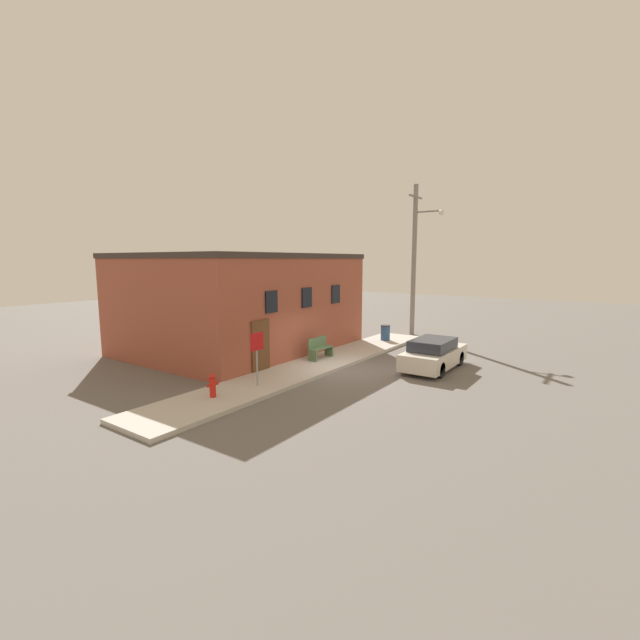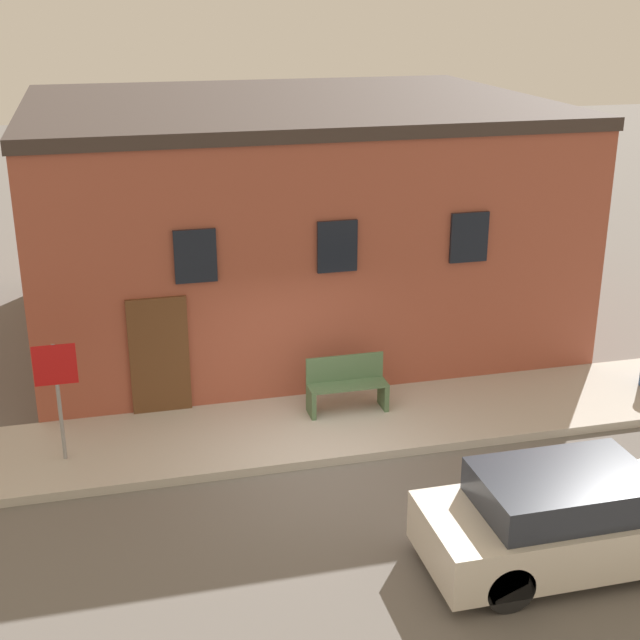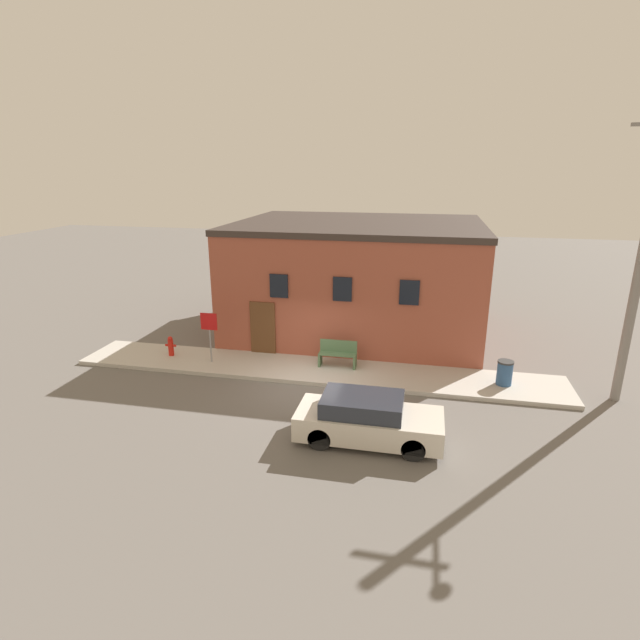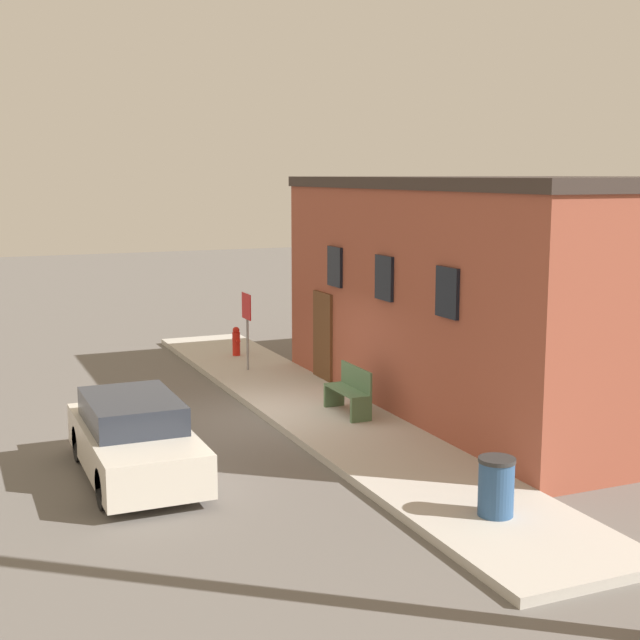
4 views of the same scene
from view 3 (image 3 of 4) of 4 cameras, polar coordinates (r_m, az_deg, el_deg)
The scene contains 8 objects.
ground_plane at distance 17.20m, azimuth -1.67°, elevation -7.48°, with size 80.00×80.00×0.00m, color #66605B.
sidewalk at distance 18.22m, azimuth -0.78°, elevation -5.75°, with size 17.62×2.37×0.14m.
brick_building at distance 22.36m, azimuth 4.36°, elevation 4.95°, with size 10.45×8.40×4.87m.
fire_hydrant at distance 20.10m, azimuth -16.69°, elevation -2.85°, with size 0.43×0.21×0.77m.
stop_sign at distance 18.76m, azimuth -12.54°, elevation -0.93°, with size 0.64×0.06×1.90m.
bench at distance 18.24m, azimuth 2.04°, elevation -3.93°, with size 1.37×0.44×0.96m.
trash_bin at distance 17.85m, azimuth 20.35°, elevation -5.67°, with size 0.53×0.53×0.84m.
parked_car at distance 13.80m, azimuth 5.45°, elevation -11.25°, with size 3.93×1.62×1.31m.
Camera 3 is at (3.76, -15.15, 7.22)m, focal length 28.00 mm.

